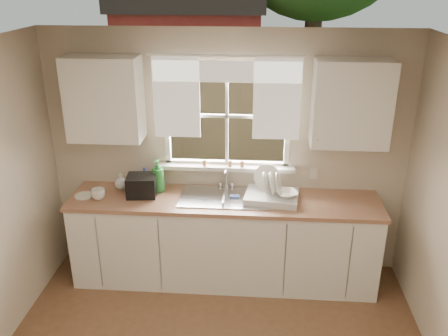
# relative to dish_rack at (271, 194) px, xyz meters

# --- Properties ---
(room_walls) EXTENTS (3.62, 4.02, 2.50)m
(room_walls) POSITION_rel_dish_rack_xyz_m (-0.46, -1.77, 0.27)
(room_walls) COLOR beige
(room_walls) RESTS_ON ground
(ceiling) EXTENTS (3.60, 4.00, 0.02)m
(ceiling) POSITION_rel_dish_rack_xyz_m (-0.46, -1.70, 1.53)
(ceiling) COLOR silver
(ceiling) RESTS_ON room_walls
(window) EXTENTS (1.38, 0.16, 1.06)m
(window) POSITION_rel_dish_rack_xyz_m (-0.46, 0.30, 0.51)
(window) COLOR white
(window) RESTS_ON room_walls
(curtains) EXTENTS (1.50, 0.03, 0.81)m
(curtains) POSITION_rel_dish_rack_xyz_m (-0.46, 0.25, 0.96)
(curtains) COLOR white
(curtains) RESTS_ON room_walls
(base_cabinets) EXTENTS (3.00, 0.62, 0.87)m
(base_cabinets) POSITION_rel_dish_rack_xyz_m (-0.46, -0.02, -0.54)
(base_cabinets) COLOR white
(base_cabinets) RESTS_ON ground
(countertop) EXTENTS (3.04, 0.65, 0.04)m
(countertop) POSITION_rel_dish_rack_xyz_m (-0.46, -0.02, -0.08)
(countertop) COLOR #9D6C4E
(countertop) RESTS_ON base_cabinets
(upper_cabinet_left) EXTENTS (0.70, 0.33, 0.80)m
(upper_cabinet_left) POSITION_rel_dish_rack_xyz_m (-1.61, 0.12, 0.88)
(upper_cabinet_left) COLOR white
(upper_cabinet_left) RESTS_ON room_walls
(upper_cabinet_right) EXTENTS (0.70, 0.33, 0.80)m
(upper_cabinet_right) POSITION_rel_dish_rack_xyz_m (0.69, 0.12, 0.88)
(upper_cabinet_right) COLOR white
(upper_cabinet_right) RESTS_ON room_walls
(wall_outlet) EXTENTS (0.08, 0.01, 0.12)m
(wall_outlet) POSITION_rel_dish_rack_xyz_m (0.42, 0.28, 0.11)
(wall_outlet) COLOR beige
(wall_outlet) RESTS_ON room_walls
(sill_jars) EXTENTS (0.42, 0.04, 0.06)m
(sill_jars) POSITION_rel_dish_rack_xyz_m (-0.46, 0.24, 0.21)
(sill_jars) COLOR brown
(sill_jars) RESTS_ON window
(sink) EXTENTS (0.88, 0.52, 0.40)m
(sink) POSITION_rel_dish_rack_xyz_m (-0.46, 0.01, -0.13)
(sink) COLOR #B7B7BC
(sink) RESTS_ON countertop
(dish_rack) EXTENTS (0.55, 0.44, 0.31)m
(dish_rack) POSITION_rel_dish_rack_xyz_m (0.00, 0.00, 0.00)
(dish_rack) COLOR silver
(dish_rack) RESTS_ON countertop
(bowl) EXTENTS (0.25, 0.25, 0.05)m
(bowl) POSITION_rel_dish_rack_xyz_m (0.14, -0.05, 0.03)
(bowl) COLOR white
(bowl) RESTS_ON dish_rack
(soap_bottle_a) EXTENTS (0.17, 0.17, 0.34)m
(soap_bottle_a) POSITION_rel_dish_rack_xyz_m (-1.13, 0.11, 0.11)
(soap_bottle_a) COLOR #297F34
(soap_bottle_a) RESTS_ON countertop
(soap_bottle_b) EXTENTS (0.13, 0.13, 0.21)m
(soap_bottle_b) POSITION_rel_dish_rack_xyz_m (-1.29, 0.18, 0.05)
(soap_bottle_b) COLOR blue
(soap_bottle_b) RESTS_ON countertop
(soap_bottle_c) EXTENTS (0.14, 0.14, 0.17)m
(soap_bottle_c) POSITION_rel_dish_rack_xyz_m (-1.52, 0.13, 0.02)
(soap_bottle_c) COLOR beige
(soap_bottle_c) RESTS_ON countertop
(saucer) EXTENTS (0.19, 0.19, 0.01)m
(saucer) POSITION_rel_dish_rack_xyz_m (-1.84, -0.07, -0.06)
(saucer) COLOR silver
(saucer) RESTS_ON countertop
(cup) EXTENTS (0.17, 0.17, 0.11)m
(cup) POSITION_rel_dish_rack_xyz_m (-1.68, -0.12, -0.01)
(cup) COLOR white
(cup) RESTS_ON countertop
(black_appliance) EXTENTS (0.31, 0.27, 0.21)m
(black_appliance) POSITION_rel_dish_rack_xyz_m (-1.27, 0.00, 0.04)
(black_appliance) COLOR black
(black_appliance) RESTS_ON countertop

